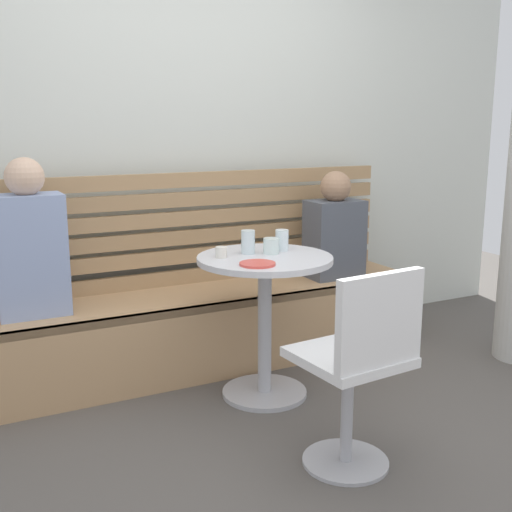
# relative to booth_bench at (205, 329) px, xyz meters

# --- Properties ---
(ground) EXTENTS (8.00, 8.00, 0.00)m
(ground) POSITION_rel_booth_bench_xyz_m (0.00, -1.20, -0.22)
(ground) COLOR #514C47
(back_wall) EXTENTS (5.20, 0.10, 2.90)m
(back_wall) POSITION_rel_booth_bench_xyz_m (0.00, 0.44, 1.23)
(back_wall) COLOR silver
(back_wall) RESTS_ON ground
(booth_bench) EXTENTS (2.70, 0.52, 0.44)m
(booth_bench) POSITION_rel_booth_bench_xyz_m (0.00, 0.00, 0.00)
(booth_bench) COLOR tan
(booth_bench) RESTS_ON ground
(booth_backrest) EXTENTS (2.65, 0.04, 0.67)m
(booth_backrest) POSITION_rel_booth_bench_xyz_m (0.00, 0.24, 0.56)
(booth_backrest) COLOR #A68157
(booth_backrest) RESTS_ON booth_bench
(cafe_table) EXTENTS (0.68, 0.68, 0.74)m
(cafe_table) POSITION_rel_booth_bench_xyz_m (0.12, -0.52, 0.30)
(cafe_table) COLOR #ADADB2
(cafe_table) RESTS_ON ground
(white_chair) EXTENTS (0.43, 0.43, 0.85)m
(white_chair) POSITION_rel_booth_bench_xyz_m (0.11, -1.33, 0.24)
(white_chair) COLOR #ADADB2
(white_chair) RESTS_ON ground
(person_adult) EXTENTS (0.34, 0.22, 0.79)m
(person_adult) POSITION_rel_booth_bench_xyz_m (-0.92, 0.01, 0.57)
(person_adult) COLOR #8C9EC6
(person_adult) RESTS_ON booth_bench
(person_child_left) EXTENTS (0.34, 0.22, 0.66)m
(person_child_left) POSITION_rel_booth_bench_xyz_m (0.87, -0.02, 0.51)
(person_child_left) COLOR #4C515B
(person_child_left) RESTS_ON booth_bench
(cup_glass_short) EXTENTS (0.08, 0.08, 0.08)m
(cup_glass_short) POSITION_rel_booth_bench_xyz_m (0.18, -0.48, 0.56)
(cup_glass_short) COLOR silver
(cup_glass_short) RESTS_ON cafe_table
(cup_glass_tall) EXTENTS (0.07, 0.07, 0.12)m
(cup_glass_tall) POSITION_rel_booth_bench_xyz_m (0.07, -0.43, 0.58)
(cup_glass_tall) COLOR silver
(cup_glass_tall) RESTS_ON cafe_table
(cup_water_clear) EXTENTS (0.07, 0.07, 0.11)m
(cup_water_clear) POSITION_rel_booth_bench_xyz_m (0.26, -0.44, 0.57)
(cup_water_clear) COLOR white
(cup_water_clear) RESTS_ON cafe_table
(cup_espresso_small) EXTENTS (0.06, 0.06, 0.05)m
(cup_espresso_small) POSITION_rel_booth_bench_xyz_m (-0.09, -0.45, 0.55)
(cup_espresso_small) COLOR silver
(cup_espresso_small) RESTS_ON cafe_table
(plate_small) EXTENTS (0.17, 0.17, 0.01)m
(plate_small) POSITION_rel_booth_bench_xyz_m (-0.01, -0.68, 0.52)
(plate_small) COLOR #DB4C42
(plate_small) RESTS_ON cafe_table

